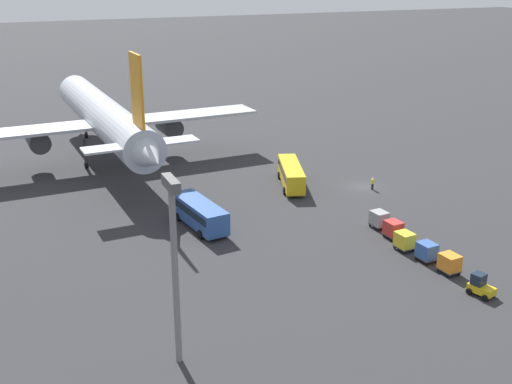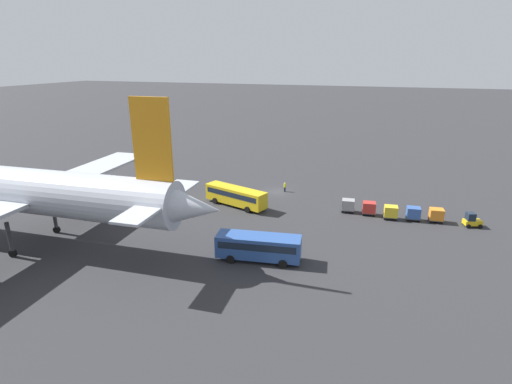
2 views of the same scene
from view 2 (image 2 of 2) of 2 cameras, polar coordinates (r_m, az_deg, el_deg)
ground_plane at (r=72.61m, az=2.94°, el=0.05°), size 600.00×600.00×0.00m
airplane at (r=58.64m, az=-31.09°, el=0.21°), size 55.42×47.59×19.25m
shuttle_bus_near at (r=65.08m, az=-2.91°, el=-0.45°), size 11.28×5.86×3.07m
shuttle_bus_far at (r=47.86m, az=0.36°, el=-7.66°), size 10.34×4.22×3.12m
baggage_tug at (r=65.19m, az=28.45°, el=-3.59°), size 2.67×2.21×2.10m
worker_person at (r=72.49m, az=4.14°, el=0.72°), size 0.38×0.38×1.74m
cargo_cart_orange at (r=64.51m, az=24.37°, el=-2.95°), size 2.14×1.85×2.06m
cargo_cart_blue at (r=63.85m, az=21.56°, el=-2.79°), size 2.14×1.85×2.06m
cargo_cart_yellow at (r=63.18m, az=18.70°, el=-2.68°), size 2.14×1.85×2.06m
cargo_cart_red at (r=63.86m, az=15.85°, el=-2.16°), size 2.14×1.85×2.06m
cargo_cart_grey at (r=64.20m, az=13.03°, el=-1.81°), size 2.14×1.85×2.06m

